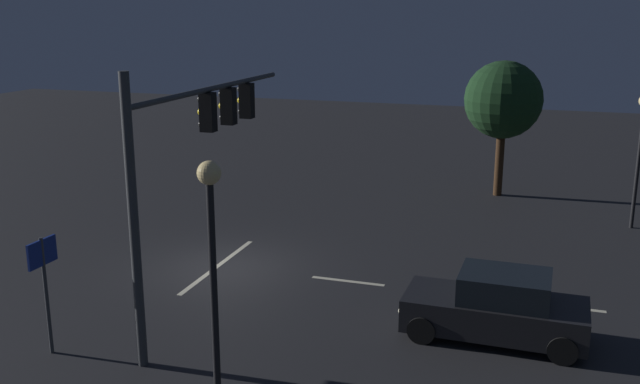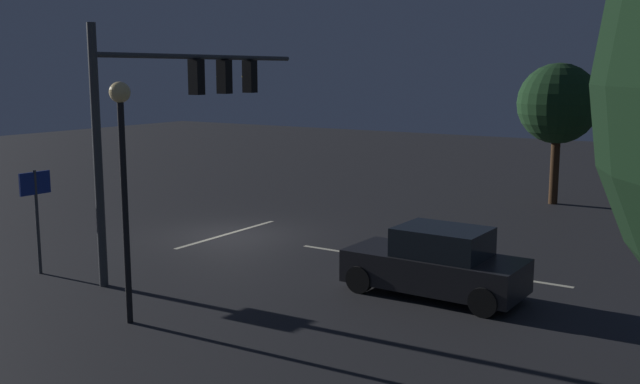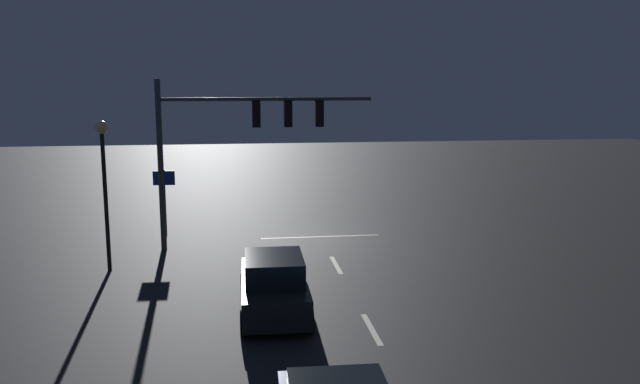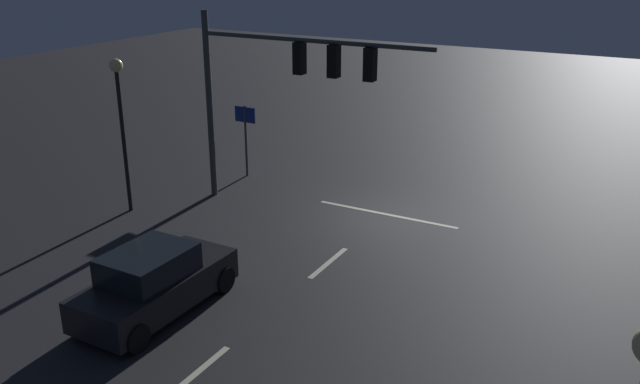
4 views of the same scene
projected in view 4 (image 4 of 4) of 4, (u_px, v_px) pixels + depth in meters
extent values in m
plane|color=#232326|center=(384.00, 216.00, 22.54)|extent=(80.00, 80.00, 0.00)
cylinder|color=#383A3D|center=(210.00, 106.00, 23.41)|extent=(0.22, 0.22, 6.55)
cylinder|color=#383A3D|center=(311.00, 41.00, 20.71)|extent=(8.12, 0.14, 0.14)
cube|color=black|center=(300.00, 58.00, 21.09)|extent=(0.32, 0.36, 1.00)
sphere|color=black|center=(302.00, 47.00, 21.14)|extent=(0.20, 0.20, 0.20)
sphere|color=yellow|center=(303.00, 57.00, 21.25)|extent=(0.20, 0.20, 0.20)
sphere|color=black|center=(303.00, 68.00, 21.36)|extent=(0.20, 0.20, 0.20)
cube|color=black|center=(334.00, 61.00, 20.55)|extent=(0.32, 0.36, 1.00)
sphere|color=black|center=(337.00, 50.00, 20.59)|extent=(0.20, 0.20, 0.20)
sphere|color=yellow|center=(337.00, 60.00, 20.70)|extent=(0.20, 0.20, 0.20)
sphere|color=black|center=(337.00, 71.00, 20.81)|extent=(0.20, 0.20, 0.20)
cube|color=black|center=(370.00, 65.00, 20.00)|extent=(0.32, 0.36, 1.00)
sphere|color=black|center=(373.00, 53.00, 20.04)|extent=(0.20, 0.20, 0.20)
sphere|color=yellow|center=(373.00, 64.00, 20.16)|extent=(0.20, 0.20, 0.20)
sphere|color=black|center=(372.00, 74.00, 20.27)|extent=(0.20, 0.20, 0.20)
cube|color=beige|center=(328.00, 263.00, 19.25)|extent=(0.16, 2.20, 0.01)
cube|color=beige|center=(197.00, 373.00, 14.30)|extent=(0.16, 2.20, 0.01)
cube|color=beige|center=(386.00, 214.00, 22.70)|extent=(5.00, 0.16, 0.01)
cube|color=black|center=(157.00, 288.00, 16.54)|extent=(1.88, 4.33, 0.80)
cube|color=black|center=(148.00, 264.00, 16.12)|extent=(1.64, 2.13, 0.68)
cylinder|color=black|center=(175.00, 265.00, 18.33)|extent=(0.23, 0.68, 0.68)
cylinder|color=black|center=(224.00, 280.00, 17.55)|extent=(0.23, 0.68, 0.68)
cylinder|color=black|center=(83.00, 319.00, 15.72)|extent=(0.23, 0.68, 0.68)
cylinder|color=black|center=(136.00, 338.00, 14.95)|extent=(0.23, 0.68, 0.68)
sphere|color=#F9EFC6|center=(192.00, 249.00, 18.56)|extent=(0.20, 0.20, 0.20)
sphere|color=#F9EFC6|center=(230.00, 259.00, 17.95)|extent=(0.20, 0.20, 0.20)
cylinder|color=black|center=(124.00, 143.00, 22.24)|extent=(0.14, 0.14, 4.78)
sphere|color=#F9D88C|center=(116.00, 65.00, 21.35)|extent=(0.44, 0.44, 0.44)
cylinder|color=#383A3D|center=(246.00, 141.00, 26.04)|extent=(0.09, 0.09, 2.81)
cube|color=navy|center=(245.00, 115.00, 25.67)|extent=(0.90, 0.08, 0.60)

